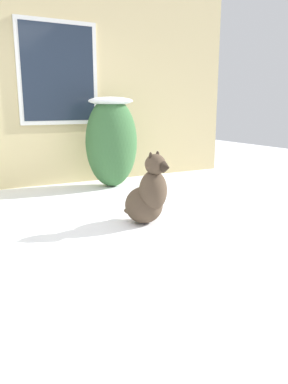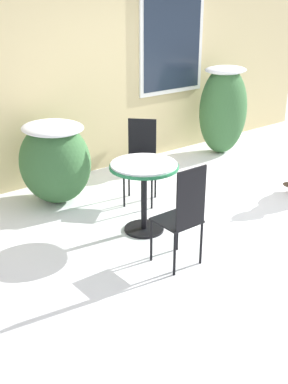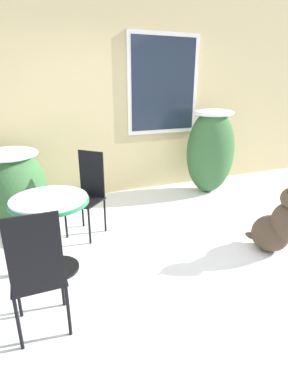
{
  "view_description": "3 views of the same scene",
  "coord_description": "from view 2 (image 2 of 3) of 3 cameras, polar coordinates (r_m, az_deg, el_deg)",
  "views": [
    {
      "loc": [
        -0.68,
        -3.53,
        1.22
      ],
      "look_at": [
        1.13,
        -0.21,
        0.33
      ],
      "focal_mm": 35.0,
      "sensor_mm": 36.0,
      "label": 1
    },
    {
      "loc": [
        -3.91,
        -3.27,
        2.35
      ],
      "look_at": [
        -1.05,
        0.29,
        0.44
      ],
      "focal_mm": 45.0,
      "sensor_mm": 36.0,
      "label": 2
    },
    {
      "loc": [
        -1.22,
        -2.32,
        1.71
      ],
      "look_at": [
        0.0,
        0.6,
        0.55
      ],
      "focal_mm": 28.0,
      "sensor_mm": 36.0,
      "label": 3
    }
  ],
  "objects": [
    {
      "name": "ground_plane",
      "position": [
        5.61,
        10.23,
        -2.42
      ],
      "size": [
        16.0,
        16.0,
        0.0
      ],
      "primitive_type": "plane",
      "color": "white"
    },
    {
      "name": "patio_table",
      "position": [
        4.89,
        0.0,
        1.69
      ],
      "size": [
        0.7,
        0.7,
        0.75
      ],
      "color": "black",
      "rests_on": "ground_plane"
    },
    {
      "name": "shrub_left",
      "position": [
        5.75,
        -10.52,
        3.76
      ],
      "size": [
        0.82,
        0.91,
        0.96
      ],
      "color": "#386638",
      "rests_on": "ground_plane"
    },
    {
      "name": "house_wall",
      "position": [
        6.78,
        -3.05,
        17.04
      ],
      "size": [
        8.0,
        0.1,
        3.36
      ],
      "color": "#D1BC84",
      "rests_on": "ground_plane"
    },
    {
      "name": "patio_chair_near_table",
      "position": [
        5.68,
        -0.36,
        3.94
      ],
      "size": [
        0.51,
        0.51,
        0.98
      ],
      "rotation": [
        0.0,
        0.0,
        -0.83
      ],
      "color": "black",
      "rests_on": "ground_plane"
    },
    {
      "name": "shrub_middle",
      "position": [
        7.53,
        9.38,
        9.8
      ],
      "size": [
        0.78,
        0.66,
        1.33
      ],
      "color": "#386638",
      "rests_on": "ground_plane"
    },
    {
      "name": "patio_chair_far_side",
      "position": [
        4.28,
        4.62,
        -2.65
      ],
      "size": [
        0.37,
        0.37,
        0.98
      ],
      "rotation": [
        0.0,
        0.0,
        3.13
      ],
      "color": "black",
      "rests_on": "ground_plane"
    }
  ]
}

